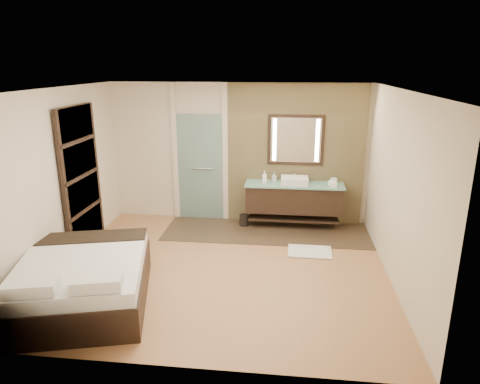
# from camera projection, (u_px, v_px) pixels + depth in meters

# --- Properties ---
(floor) EXTENTS (5.00, 5.00, 0.00)m
(floor) POSITION_uv_depth(u_px,v_px,m) (222.00, 269.00, 6.59)
(floor) COLOR #A97847
(floor) RESTS_ON ground
(tile_strip) EXTENTS (3.80, 1.30, 0.01)m
(tile_strip) POSITION_uv_depth(u_px,v_px,m) (266.00, 231.00, 8.04)
(tile_strip) COLOR #392B1F
(tile_strip) RESTS_ON floor
(stone_wall) EXTENTS (2.60, 0.08, 2.70)m
(stone_wall) POSITION_uv_depth(u_px,v_px,m) (295.00, 155.00, 8.18)
(stone_wall) COLOR tan
(stone_wall) RESTS_ON floor
(vanity) EXTENTS (1.85, 0.55, 0.88)m
(vanity) POSITION_uv_depth(u_px,v_px,m) (294.00, 198.00, 8.13)
(vanity) COLOR black
(vanity) RESTS_ON stone_wall
(mirror_unit) EXTENTS (1.06, 0.04, 0.96)m
(mirror_unit) POSITION_uv_depth(u_px,v_px,m) (296.00, 140.00, 8.04)
(mirror_unit) COLOR black
(mirror_unit) RESTS_ON stone_wall
(frosted_door) EXTENTS (1.10, 0.12, 2.70)m
(frosted_door) POSITION_uv_depth(u_px,v_px,m) (201.00, 163.00, 8.43)
(frosted_door) COLOR #A2CDC5
(frosted_door) RESTS_ON floor
(shoji_partition) EXTENTS (0.06, 1.20, 2.40)m
(shoji_partition) POSITION_uv_depth(u_px,v_px,m) (82.00, 178.00, 7.07)
(shoji_partition) COLOR black
(shoji_partition) RESTS_ON floor
(bed) EXTENTS (2.04, 2.32, 0.77)m
(bed) POSITION_uv_depth(u_px,v_px,m) (83.00, 281.00, 5.57)
(bed) COLOR black
(bed) RESTS_ON floor
(bath_mat) EXTENTS (0.73, 0.51, 0.02)m
(bath_mat) POSITION_uv_depth(u_px,v_px,m) (310.00, 252.00, 7.15)
(bath_mat) COLOR white
(bath_mat) RESTS_ON floor
(waste_bin) EXTENTS (0.22, 0.22, 0.23)m
(waste_bin) POSITION_uv_depth(u_px,v_px,m) (244.00, 220.00, 8.30)
(waste_bin) COLOR black
(waste_bin) RESTS_ON floor
(tissue_box) EXTENTS (0.13, 0.13, 0.10)m
(tissue_box) POSITION_uv_depth(u_px,v_px,m) (333.00, 184.00, 7.81)
(tissue_box) COLOR white
(tissue_box) RESTS_ON vanity
(soap_bottle_a) EXTENTS (0.12, 0.12, 0.24)m
(soap_bottle_a) POSITION_uv_depth(u_px,v_px,m) (265.00, 177.00, 8.00)
(soap_bottle_a) COLOR white
(soap_bottle_a) RESTS_ON vanity
(soap_bottle_b) EXTENTS (0.10, 0.10, 0.17)m
(soap_bottle_b) POSITION_uv_depth(u_px,v_px,m) (274.00, 177.00, 8.17)
(soap_bottle_b) COLOR #B2B2B2
(soap_bottle_b) RESTS_ON vanity
(soap_bottle_c) EXTENTS (0.15, 0.15, 0.16)m
(soap_bottle_c) POSITION_uv_depth(u_px,v_px,m) (331.00, 182.00, 7.86)
(soap_bottle_c) COLOR #C2F4ED
(soap_bottle_c) RESTS_ON vanity
(cup) EXTENTS (0.15, 0.15, 0.10)m
(cup) POSITION_uv_depth(u_px,v_px,m) (334.00, 181.00, 8.06)
(cup) COLOR white
(cup) RESTS_ON vanity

